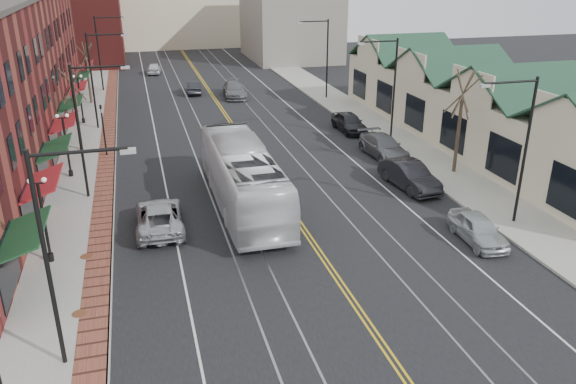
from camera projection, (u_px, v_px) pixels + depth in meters
ground at (362, 316)px, 23.05m from camera, size 160.00×160.00×0.00m
sidewalk_left at (84, 176)px, 37.92m from camera, size 4.00×120.00×0.15m
sidewalk_right at (407, 147)px, 43.81m from camera, size 4.00×120.00×0.15m
building_right at (478, 114)px, 44.44m from camera, size 8.00×36.00×4.60m
backdrop_left at (69, 12)px, 78.92m from camera, size 14.00×18.00×14.00m
backdrop_mid at (176, 18)px, 97.17m from camera, size 22.00×14.00×9.00m
backdrop_right at (290, 21)px, 82.63m from camera, size 12.00×16.00×11.00m
streetlight_l_0 at (57, 239)px, 18.44m from camera, size 3.33×0.25×8.00m
streetlight_l_1 at (85, 118)px, 32.71m from camera, size 3.33×0.25×8.00m
streetlight_l_2 at (96, 71)px, 46.98m from camera, size 3.33×0.25×8.00m
streetlight_l_3 at (102, 46)px, 61.26m from camera, size 3.33×0.25×8.00m
streetlight_r_0 at (520, 137)px, 29.21m from camera, size 3.33×0.25×8.00m
streetlight_r_1 at (389, 80)px, 43.48m from camera, size 3.33×0.25×8.00m
streetlight_r_2 at (323, 51)px, 57.75m from camera, size 3.33×0.25×8.00m
lamppost_l_1 at (44, 222)px, 26.21m from camera, size 0.84×0.28×4.27m
lamppost_l_2 at (67, 147)px, 36.92m from camera, size 0.84×0.28×4.27m
lamppost_l_3 at (81, 100)px, 49.41m from camera, size 0.84×0.28×4.27m
tree_left_near at (75, 106)px, 41.85m from camera, size 1.78×1.37×6.48m
tree_left_far at (87, 72)px, 56.21m from camera, size 1.66×1.28×6.02m
tree_right_mid at (460, 120)px, 37.18m from camera, size 1.90×1.46×6.93m
manhole_mid at (79, 313)px, 22.92m from camera, size 0.60×0.60×0.02m
manhole_far at (86, 256)px, 27.38m from camera, size 0.60×0.60×0.02m
traffic_signal at (103, 126)px, 40.97m from camera, size 0.18×0.15×3.80m
transit_bus at (243, 177)px, 32.70m from camera, size 3.11×13.28×3.70m
parked_suv at (159, 217)px, 30.25m from camera, size 2.63×5.45×1.50m
parked_car_a at (478, 229)px, 28.94m from camera, size 1.93×4.30×1.43m
parked_car_b at (409, 175)px, 35.82m from camera, size 2.30×5.26×1.68m
parked_car_c at (383, 147)px, 41.62m from camera, size 2.47×5.48×1.56m
parked_car_d at (349, 122)px, 47.89m from camera, size 2.00×4.75×1.61m
distant_car_left at (194, 87)px, 61.83m from camera, size 1.93×4.35×1.39m
distant_car_right at (234, 90)px, 60.11m from camera, size 2.68×5.72×1.62m
distant_car_far at (154, 68)px, 72.81m from camera, size 2.04×4.23×1.39m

